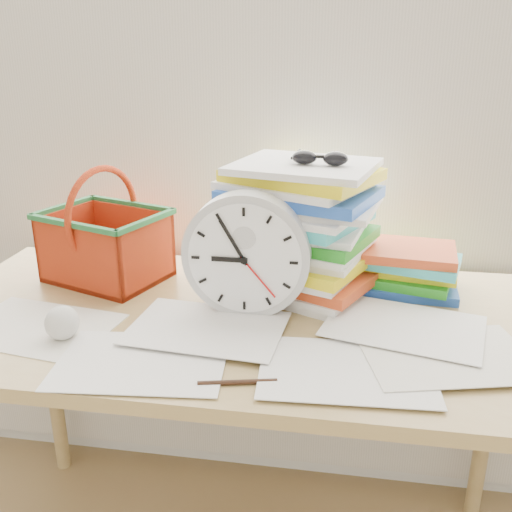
% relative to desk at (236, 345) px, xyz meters
% --- Properties ---
extents(curtain, '(2.40, 0.01, 2.50)m').
position_rel_desk_xyz_m(curtain, '(0.00, 0.38, 0.62)').
color(curtain, beige).
rests_on(curtain, room_shell).
extents(desk, '(1.40, 0.70, 0.75)m').
position_rel_desk_xyz_m(desk, '(0.00, 0.00, 0.00)').
color(desk, '#A4864C').
rests_on(desk, ground).
extents(paper_stack, '(0.42, 0.39, 0.31)m').
position_rel_desk_xyz_m(paper_stack, '(0.13, 0.17, 0.23)').
color(paper_stack, white).
rests_on(paper_stack, desk).
extents(clock, '(0.28, 0.06, 0.28)m').
position_rel_desk_xyz_m(clock, '(0.02, 0.01, 0.21)').
color(clock, '#BDBDBD').
rests_on(clock, desk).
extents(sunglasses, '(0.15, 0.13, 0.03)m').
position_rel_desk_xyz_m(sunglasses, '(0.17, 0.14, 0.40)').
color(sunglasses, black).
rests_on(sunglasses, paper_stack).
extents(book_stack, '(0.29, 0.24, 0.11)m').
position_rel_desk_xyz_m(book_stack, '(0.39, 0.21, 0.13)').
color(book_stack, white).
rests_on(book_stack, desk).
extents(basket, '(0.34, 0.30, 0.28)m').
position_rel_desk_xyz_m(basket, '(-0.36, 0.16, 0.22)').
color(basket, red).
rests_on(basket, desk).
extents(crumpled_ball, '(0.07, 0.07, 0.07)m').
position_rel_desk_xyz_m(crumpled_ball, '(-0.33, -0.16, 0.11)').
color(crumpled_ball, silver).
rests_on(crumpled_ball, desk).
extents(pen, '(0.14, 0.04, 0.01)m').
position_rel_desk_xyz_m(pen, '(0.06, -0.27, 0.08)').
color(pen, black).
rests_on(pen, desk).
extents(scattered_papers, '(1.26, 0.42, 0.02)m').
position_rel_desk_xyz_m(scattered_papers, '(0.00, 0.00, 0.08)').
color(scattered_papers, white).
rests_on(scattered_papers, desk).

